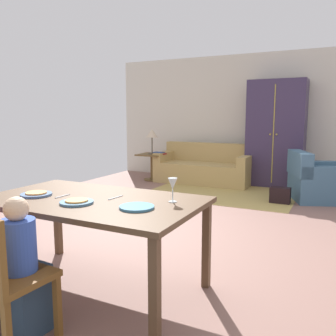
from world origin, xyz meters
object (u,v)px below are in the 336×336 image
object	(u,v)px
side_table	(152,163)
handbag	(280,195)
book_lower	(160,154)
dining_chair_child	(0,273)
plate_near_man	(36,194)
couch	(204,168)
armchair	(316,181)
wine_glass	(173,185)
plate_near_woman	(137,207)
plate_near_child	(77,202)
person_child	(24,272)
armoire	(276,134)
table_lamp	(152,134)
book_upper	(159,153)
dining_table	(92,207)

from	to	relation	value
side_table	handbag	world-z (taller)	side_table
book_lower	dining_chair_child	bearing A→B (deg)	-71.98
plate_near_man	couch	world-z (taller)	couch
armchair	handbag	distance (m)	0.72
wine_glass	dining_chair_child	world-z (taller)	wine_glass
plate_near_woman	handbag	size ratio (longest dim) A/B	0.78
couch	handbag	world-z (taller)	couch
plate_near_child	person_child	distance (m)	0.61
dining_chair_child	book_lower	xyz separation A→B (m)	(-1.76, 5.41, 0.10)
plate_near_woman	side_table	bearing A→B (deg)	117.78
plate_near_child	armchair	distance (m)	4.55
side_table	couch	bearing A→B (deg)	13.01
plate_near_woman	person_child	distance (m)	0.83
armoire	side_table	world-z (taller)	armoire
plate_near_man	side_table	xyz separation A→B (m)	(-1.50, 4.67, -0.39)
couch	book_lower	world-z (taller)	couch
side_table	book_lower	distance (m)	0.30
plate_near_child	plate_near_woman	distance (m)	0.48
plate_near_woman	couch	xyz separation A→B (m)	(-1.33, 4.91, -0.47)
table_lamp	book_lower	xyz separation A→B (m)	(0.21, -0.01, -0.41)
plate_near_child	side_table	size ratio (longest dim) A/B	0.43
armoire	handbag	distance (m)	1.77
dining_chair_child	book_upper	bearing A→B (deg)	108.31
armchair	side_table	size ratio (longest dim) A/B	1.92
plate_near_child	book_lower	bearing A→B (deg)	110.48
book_lower	handbag	size ratio (longest dim) A/B	0.69
armoire	armchair	bearing A→B (deg)	-49.13
couch	armchair	world-z (taller)	same
plate_near_woman	armoire	xyz separation A→B (m)	(0.06, 5.22, 0.28)
side_table	table_lamp	xyz separation A→B (m)	(0.00, 0.00, 0.63)
plate_near_man	armchair	xyz separation A→B (m)	(1.87, 4.25, -0.45)
handbag	plate_near_child	bearing A→B (deg)	-103.07
person_child	couch	distance (m)	5.57
person_child	wine_glass	bearing A→B (deg)	54.61
plate_near_woman	table_lamp	size ratio (longest dim) A/B	0.46
wine_glass	table_lamp	bearing A→B (deg)	120.72
plate_near_woman	book_upper	size ratio (longest dim) A/B	1.14
dining_table	plate_near_man	distance (m)	0.50
table_lamp	handbag	xyz separation A→B (m)	(2.86, -0.90, -0.88)
plate_near_child	couch	size ratio (longest dim) A/B	0.13
wine_glass	dining_chair_child	bearing A→B (deg)	-121.03
armoire	plate_near_woman	bearing A→B (deg)	-90.63
armchair	armoire	distance (m)	1.50
armchair	book_upper	distance (m)	3.20
dining_table	couch	world-z (taller)	couch
table_lamp	handbag	size ratio (longest dim) A/B	1.69
handbag	dining_chair_child	bearing A→B (deg)	-101.21
table_lamp	book_lower	bearing A→B (deg)	-2.92
armchair	book_lower	world-z (taller)	armchair
plate_near_woman	book_upper	distance (m)	5.12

